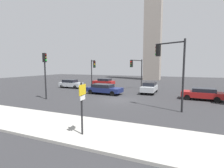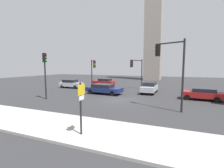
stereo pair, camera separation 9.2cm
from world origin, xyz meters
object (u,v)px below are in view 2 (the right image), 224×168
object	(u,v)px
traffic_light_2	(137,68)
traffic_light_3	(93,68)
traffic_light_0	(45,67)
car_1	(104,89)
direction_sign	(81,103)
car_0	(71,84)
car_2	(150,87)
car_4	(104,82)
traffic_light_1	(171,61)
car_3	(202,94)

from	to	relation	value
traffic_light_2	traffic_light_3	xyz separation A→B (m)	(-6.31, -2.63, -0.06)
traffic_light_0	car_1	world-z (taller)	traffic_light_0
direction_sign	traffic_light_3	xyz separation A→B (m)	(-7.96, 15.56, 1.59)
car_0	car_2	distance (m)	13.47
direction_sign	traffic_light_0	distance (m)	11.83
direction_sign	traffic_light_3	bearing A→B (deg)	111.81
traffic_light_0	car_4	bearing A→B (deg)	80.37
traffic_light_2	car_0	bearing A→B (deg)	-64.70
traffic_light_2	traffic_light_0	bearing A→B (deg)	-19.86
traffic_light_1	car_3	size ratio (longest dim) A/B	1.38
car_4	car_0	bearing A→B (deg)	54.62
car_1	car_4	distance (m)	9.42
traffic_light_3	car_0	size ratio (longest dim) A/B	1.18
traffic_light_3	traffic_light_2	bearing A→B (deg)	75.76
traffic_light_1	car_1	xyz separation A→B (m)	(-8.63, 5.12, -3.42)
direction_sign	traffic_light_1	world-z (taller)	traffic_light_1
traffic_light_3	car_1	size ratio (longest dim) A/B	0.98
traffic_light_0	car_1	bearing A→B (deg)	43.61
traffic_light_3	car_4	world-z (taller)	traffic_light_3
car_0	traffic_light_0	bearing A→B (deg)	-68.92
direction_sign	car_3	bearing A→B (deg)	57.03
traffic_light_2	car_4	distance (m)	8.20
car_4	car_1	bearing A→B (deg)	117.35
traffic_light_3	car_4	distance (m)	6.33
car_0	car_4	world-z (taller)	car_0
direction_sign	car_1	bearing A→B (deg)	105.16
traffic_light_2	car_0	distance (m)	11.53
traffic_light_3	traffic_light_1	bearing A→B (deg)	19.23
traffic_light_2	car_2	bearing A→B (deg)	60.19
car_2	car_4	distance (m)	11.00
direction_sign	traffic_light_1	bearing A→B (deg)	57.56
car_2	car_3	bearing A→B (deg)	69.30
car_1	traffic_light_2	bearing A→B (deg)	64.18
car_2	car_3	xyz separation A→B (m)	(6.19, -2.44, -0.08)
direction_sign	traffic_light_3	distance (m)	17.55
traffic_light_0	direction_sign	bearing A→B (deg)	-44.43
car_0	car_1	distance (m)	8.63
traffic_light_3	car_2	distance (m)	9.16
direction_sign	car_1	xyz separation A→B (m)	(-4.74, 12.71, -1.13)
traffic_light_0	car_2	bearing A→B (deg)	33.39
car_1	car_2	distance (m)	6.33
traffic_light_3	car_4	size ratio (longest dim) A/B	1.17
car_1	car_2	xyz separation A→B (m)	(5.54, 3.06, 0.07)
traffic_light_2	car_0	xyz separation A→B (m)	(-11.01, -2.06, -2.74)
car_2	car_3	distance (m)	6.65
traffic_light_3	car_4	xyz separation A→B (m)	(-0.79, 5.67, -2.70)
direction_sign	traffic_light_3	world-z (taller)	traffic_light_3
car_3	car_4	bearing A→B (deg)	-22.20
car_0	car_1	bearing A→B (deg)	-22.46
traffic_light_3	direction_sign	bearing A→B (deg)	-9.75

